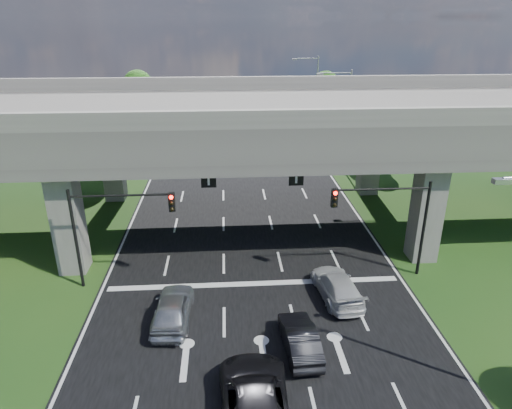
{
  "coord_description": "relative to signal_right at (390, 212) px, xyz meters",
  "views": [
    {
      "loc": [
        -1.49,
        -19.46,
        14.57
      ],
      "look_at": [
        0.33,
        6.97,
        3.63
      ],
      "focal_mm": 32.0,
      "sensor_mm": 36.0,
      "label": 1
    }
  ],
  "objects": [
    {
      "name": "tree_right_near",
      "position": [
        5.22,
        24.06,
        0.31
      ],
      "size": [
        4.2,
        4.2,
        7.28
      ],
      "color": "black",
      "rests_on": "ground"
    },
    {
      "name": "signal_left",
      "position": [
        -15.65,
        0.0,
        0.0
      ],
      "size": [
        5.76,
        0.54,
        6.0
      ],
      "color": "black",
      "rests_on": "ground"
    },
    {
      "name": "ground",
      "position": [
        -7.82,
        -3.94,
        -4.19
      ],
      "size": [
        160.0,
        160.0,
        0.0
      ],
      "primitive_type": "plane",
      "color": "#194115",
      "rests_on": "ground"
    },
    {
      "name": "tree_right_mid",
      "position": [
        8.22,
        32.06,
        -0.01
      ],
      "size": [
        3.91,
        3.9,
        6.76
      ],
      "color": "black",
      "rests_on": "ground"
    },
    {
      "name": "tree_left_mid",
      "position": [
        -24.78,
        30.06,
        -0.01
      ],
      "size": [
        3.91,
        3.9,
        6.76
      ],
      "color": "black",
      "rests_on": "ground"
    },
    {
      "name": "tree_right_far",
      "position": [
        4.22,
        40.06,
        0.63
      ],
      "size": [
        4.5,
        4.5,
        7.8
      ],
      "color": "black",
      "rests_on": "ground"
    },
    {
      "name": "car_white",
      "position": [
        -3.34,
        -2.12,
        -3.46
      ],
      "size": [
        2.45,
        4.98,
        1.39
      ],
      "primitive_type": "imported",
      "rotation": [
        0.0,
        0.0,
        3.25
      ],
      "color": "#B5B5B5",
      "rests_on": "road"
    },
    {
      "name": "signal_right",
      "position": [
        0.0,
        0.0,
        0.0
      ],
      "size": [
        5.76,
        0.54,
        6.0
      ],
      "color": "black",
      "rests_on": "ground"
    },
    {
      "name": "tree_left_near",
      "position": [
        -21.78,
        22.06,
        0.63
      ],
      "size": [
        4.5,
        4.5,
        7.8
      ],
      "color": "black",
      "rests_on": "ground"
    },
    {
      "name": "road",
      "position": [
        -7.82,
        6.06,
        -4.17
      ],
      "size": [
        18.0,
        120.0,
        0.03
      ],
      "primitive_type": "cube",
      "color": "black",
      "rests_on": "ground"
    },
    {
      "name": "streetlight_far",
      "position": [
        2.27,
        20.06,
        1.66
      ],
      "size": [
        3.38,
        0.25,
        10.0
      ],
      "color": "gray",
      "rests_on": "ground"
    },
    {
      "name": "streetlight_beyond",
      "position": [
        2.27,
        36.06,
        1.66
      ],
      "size": [
        3.38,
        0.25,
        10.0
      ],
      "color": "gray",
      "rests_on": "ground"
    },
    {
      "name": "warehouse",
      "position": [
        -33.82,
        31.06,
        -2.19
      ],
      "size": [
        20.0,
        10.0,
        4.0
      ],
      "primitive_type": "cube",
      "color": "#9E9E99",
      "rests_on": "ground"
    },
    {
      "name": "car_silver",
      "position": [
        -12.22,
        -3.69,
        -3.38
      ],
      "size": [
        2.03,
        4.65,
        1.56
      ],
      "primitive_type": "imported",
      "rotation": [
        0.0,
        0.0,
        3.1
      ],
      "color": "#B6BABF",
      "rests_on": "road"
    },
    {
      "name": "car_trailing",
      "position": [
        -8.44,
        -10.13,
        -3.34
      ],
      "size": [
        2.8,
        5.93,
        1.64
      ],
      "primitive_type": "imported",
      "rotation": [
        0.0,
        0.0,
        3.16
      ],
      "color": "black",
      "rests_on": "road"
    },
    {
      "name": "overpass",
      "position": [
        -7.82,
        8.06,
        3.73
      ],
      "size": [
        80.0,
        15.0,
        10.0
      ],
      "color": "#3E3B38",
      "rests_on": "ground"
    },
    {
      "name": "car_dark",
      "position": [
        -6.09,
        -6.35,
        -3.48
      ],
      "size": [
        1.66,
        4.18,
        1.35
      ],
      "primitive_type": "imported",
      "rotation": [
        0.0,
        0.0,
        3.2
      ],
      "color": "black",
      "rests_on": "road"
    },
    {
      "name": "tree_left_far",
      "position": [
        -20.78,
        38.06,
        0.95
      ],
      "size": [
        4.8,
        4.8,
        8.32
      ],
      "color": "black",
      "rests_on": "ground"
    }
  ]
}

